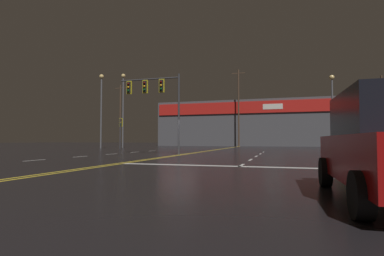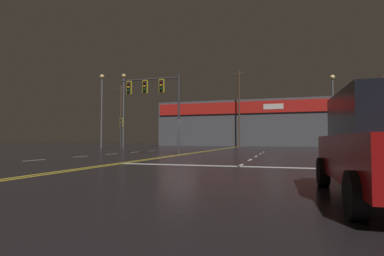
{
  "view_description": "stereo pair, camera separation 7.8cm",
  "coord_description": "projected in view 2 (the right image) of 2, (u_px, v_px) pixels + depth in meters",
  "views": [
    {
      "loc": [
        6.9,
        -19.54,
        1.03
      ],
      "look_at": [
        0.0,
        3.16,
        2.0
      ],
      "focal_mm": 28.0,
      "sensor_mm": 36.0,
      "label": 1
    },
    {
      "loc": [
        6.98,
        -19.52,
        1.03
      ],
      "look_at": [
        0.0,
        3.16,
        2.0
      ],
      "focal_mm": 28.0,
      "sensor_mm": 36.0,
      "label": 2
    }
  ],
  "objects": [
    {
      "name": "traffic_signal_corner_northeast",
      "position": [
        340.0,
        125.0,
        27.67
      ],
      "size": [
        0.42,
        0.36,
        3.33
      ],
      "color": "#38383D",
      "rests_on": "ground"
    },
    {
      "name": "ground_plane",
      "position": [
        179.0,
        155.0,
        20.65
      ],
      "size": [
        200.0,
        200.0,
        0.0
      ],
      "primitive_type": "plane",
      "color": "black"
    },
    {
      "name": "streetlight_near_left",
      "position": [
        333.0,
        101.0,
        34.59
      ],
      "size": [
        0.56,
        0.56,
        8.62
      ],
      "color": "#59595E",
      "rests_on": "ground"
    },
    {
      "name": "traffic_signal_median",
      "position": [
        153.0,
        92.0,
        21.95
      ],
      "size": [
        4.69,
        0.36,
        5.79
      ],
      "color": "#38383D",
      "rests_on": "ground"
    },
    {
      "name": "streetlight_median_approach",
      "position": [
        124.0,
        101.0,
        40.96
      ],
      "size": [
        0.56,
        0.56,
        10.15
      ],
      "color": "#59595E",
      "rests_on": "ground"
    },
    {
      "name": "building_backdrop",
      "position": [
        245.0,
        124.0,
        55.86
      ],
      "size": [
        30.6,
        10.23,
        8.02
      ],
      "color": "#4C4C51",
      "rests_on": "ground"
    },
    {
      "name": "streetlight_far_left",
      "position": [
        102.0,
        101.0,
        37.68
      ],
      "size": [
        0.56,
        0.56,
        9.35
      ],
      "color": "#59595E",
      "rests_on": "ground"
    },
    {
      "name": "utility_pole_row",
      "position": [
        233.0,
        110.0,
        49.95
      ],
      "size": [
        45.31,
        0.26,
        12.82
      ],
      "color": "#4C3828",
      "rests_on": "ground"
    },
    {
      "name": "traffic_signal_corner_northwest",
      "position": [
        121.0,
        126.0,
        35.24
      ],
      "size": [
        0.42,
        0.36,
        3.63
      ],
      "color": "#38383D",
      "rests_on": "ground"
    },
    {
      "name": "road_markings",
      "position": [
        186.0,
        156.0,
        18.86
      ],
      "size": [
        15.65,
        60.0,
        0.01
      ],
      "color": "gold",
      "rests_on": "ground"
    }
  ]
}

